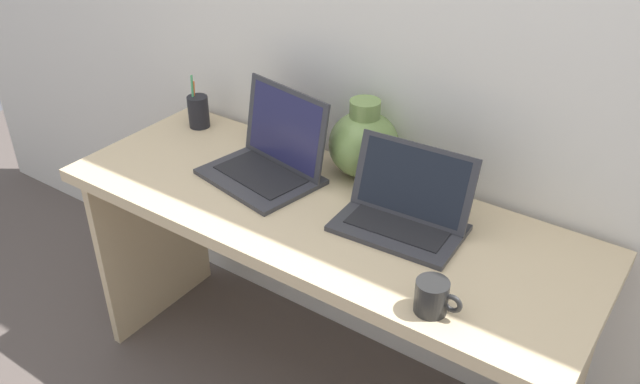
# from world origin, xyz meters

# --- Properties ---
(back_wall) EXTENTS (4.40, 0.04, 2.40)m
(back_wall) POSITION_xyz_m (0.00, 0.33, 1.20)
(back_wall) COLOR silver
(back_wall) RESTS_ON ground
(desk) EXTENTS (1.59, 0.58, 0.76)m
(desk) POSITION_xyz_m (0.00, 0.00, 0.60)
(desk) COLOR #D1B78C
(desk) RESTS_ON ground
(laptop_left) EXTENTS (0.38, 0.32, 0.26)m
(laptop_left) POSITION_xyz_m (-0.23, 0.07, 0.82)
(laptop_left) COLOR #333338
(laptop_left) RESTS_ON desk
(laptop_right) EXTENTS (0.35, 0.24, 0.22)m
(laptop_right) POSITION_xyz_m (0.24, 0.06, 0.81)
(laptop_right) COLOR #333338
(laptop_right) RESTS_ON desk
(green_vase) EXTENTS (0.21, 0.21, 0.25)m
(green_vase) POSITION_xyz_m (0.00, 0.23, 0.86)
(green_vase) COLOR #75934C
(green_vase) RESTS_ON desk
(coffee_mug) EXTENTS (0.11, 0.08, 0.08)m
(coffee_mug) POSITION_xyz_m (0.46, -0.21, 0.80)
(coffee_mug) COLOR black
(coffee_mug) RESTS_ON desk
(pen_cup) EXTENTS (0.07, 0.07, 0.19)m
(pen_cup) POSITION_xyz_m (-0.65, 0.19, 0.81)
(pen_cup) COLOR black
(pen_cup) RESTS_ON desk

